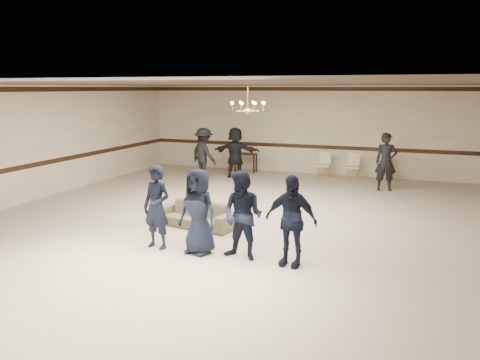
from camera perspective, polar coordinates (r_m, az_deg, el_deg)
The scene contains 16 objects.
room at distance 11.24m, azimuth -0.83°, elevation 3.11°, with size 12.01×14.01×3.21m.
chair_rail at distance 17.94m, azimuth 7.40°, elevation 4.00°, with size 12.00×0.02×0.14m, color black.
crown_molding at distance 17.82m, azimuth 7.56°, elevation 10.65°, with size 12.00×0.02×0.14m, color black.
chandelier at distance 12.07m, azimuth 0.92°, elevation 9.72°, with size 0.94×0.94×0.89m, color #BA943B, non-canonical shape.
boy_a at distance 9.55m, azimuth -9.85°, elevation -3.21°, with size 0.60×0.39×1.64m, color black.
boy_b at distance 9.13m, azimuth -4.97°, elevation -3.73°, with size 0.80×0.52×1.64m, color black.
boy_c at distance 8.79m, azimuth 0.35°, elevation -4.27°, with size 0.80×0.62×1.64m, color black.
boy_d at distance 8.53m, azimuth 6.04°, elevation -4.80°, with size 0.96×0.40×1.64m, color black.
settee at distance 11.05m, azimuth -5.21°, elevation -4.08°, with size 1.89×0.74×0.55m, color brown.
adult_left at distance 16.58m, azimuth -4.32°, elevation 3.12°, with size 1.15×0.66×1.78m, color black.
adult_mid at distance 16.87m, azimuth -0.53°, elevation 3.28°, with size 1.65×0.53×1.78m, color black.
adult_right at distance 15.38m, azimuth 16.92°, elevation 2.07°, with size 0.65×0.43×1.78m, color black.
banquet_chair_left at distance 17.14m, azimuth 9.92°, elevation 1.74°, with size 0.43×0.43×0.89m, color beige, non-canonical shape.
banquet_chair_mid at distance 16.99m, azimuth 13.23°, elevation 1.53°, with size 0.43×0.43×0.89m, color beige, non-canonical shape.
banquet_chair_right at distance 16.89m, azimuth 16.59°, elevation 1.32°, with size 0.43×0.43×0.89m, color beige, non-canonical shape.
console_table at distance 18.13m, azimuth 0.68°, elevation 2.11°, with size 0.85×0.36×0.71m, color black.
Camera 1 is at (4.09, -10.36, 3.12)m, focal length 36.00 mm.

